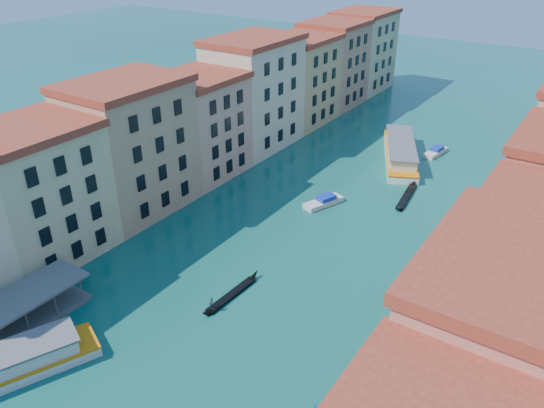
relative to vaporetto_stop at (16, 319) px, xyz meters
The scene contains 11 objects.
left_bank_palazzos 54.25m from the vaporetto_stop, 100.75° to the left, with size 12.80×128.40×21.00m.
quay 65.22m from the vaporetto_stop, 54.36° to the left, with size 4.00×140.00×1.00m, color #A09A81.
restaurant_awnings 39.77m from the vaporetto_stop, 16.07° to the left, with size 3.20×44.55×3.12m.
vaporetto_stop is the anchor object (origin of this frame).
mooring_poles_right 38.91m from the vaporetto_stop, 25.58° to the left, with size 1.44×54.24×3.20m.
mooring_poles_left 2.50m from the vaporetto_stop, behind, with size 0.24×8.24×3.20m.
vaporetto_far 70.25m from the vaporetto_stop, 76.08° to the left, with size 14.23×22.91×3.39m.
gondola_fore 23.68m from the vaporetto_stop, 47.62° to the left, with size 1.38×10.66×2.13m.
gondola_far 58.87m from the vaporetto_stop, 66.09° to the left, with size 2.51×12.46×1.76m.
motorboat_mid 46.26m from the vaporetto_stop, 72.50° to the left, with size 4.39×7.16×1.42m.
motorboat_far 77.32m from the vaporetto_stop, 73.62° to the left, with size 3.02×6.71×1.34m.
Camera 1 is at (32.00, -9.86, 39.38)m, focal length 35.00 mm.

